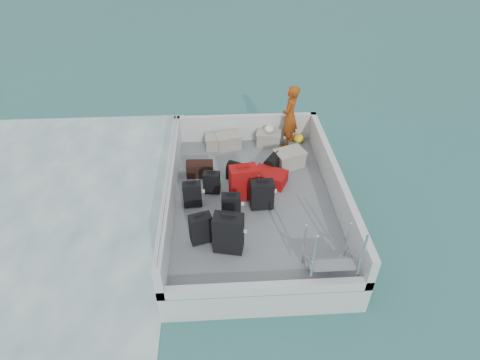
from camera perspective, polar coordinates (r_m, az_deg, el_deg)
The scene contains 23 objects.
ground at distance 9.04m, azimuth 1.82°, elevation -5.64°, with size 160.00×160.00×0.00m, color #164F4D.
wake_foam at distance 9.92m, azimuth -27.18°, elevation -6.13°, with size 10.00×10.00×0.00m, color white.
ferry_hull at distance 8.84m, azimuth 1.86°, elevation -4.22°, with size 3.60×5.00×0.60m, color silver.
deck at distance 8.64m, azimuth 1.90°, elevation -2.69°, with size 3.30×4.70×0.02m, color slate.
deck_fittings at distance 8.18m, azimuth 4.56°, elevation -2.00°, with size 3.60×5.00×0.90m.
suitcase_0 at distance 7.52m, azimuth -5.58°, elevation -6.96°, with size 0.41×0.23×0.64m, color black.
suitcase_1 at distance 8.34m, azimuth -6.80°, elevation -2.08°, with size 0.38×0.22×0.57m, color black.
suitcase_2 at distance 8.66m, azimuth -4.03°, elevation -0.38°, with size 0.35×0.21×0.51m, color black.
suitcase_3 at distance 7.28m, azimuth -1.66°, elevation -7.64°, with size 0.54×0.31×0.81m, color black.
suitcase_4 at distance 8.00m, azimuth -1.27°, elevation -3.78°, with size 0.38×0.22×0.57m, color black.
suitcase_5 at distance 8.42m, azimuth 0.46°, elevation -0.40°, with size 0.56×0.34×0.77m, color #A00D0C.
suitcase_7 at distance 8.22m, azimuth 3.14°, elevation -2.13°, with size 0.47×0.27×0.66m, color black.
suitcase_8 at distance 9.00m, azimuth 4.24°, elevation 0.39°, with size 0.48×0.73×0.29m, color #A00D0C.
duffel_0 at distance 9.23m, azimuth -5.72°, elevation 1.50°, with size 0.60×0.30×0.32m, color black, non-canonical shape.
duffel_1 at distance 9.10m, azimuth -0.42°, elevation 1.10°, with size 0.42×0.30×0.32m, color black, non-canonical shape.
duffel_2 at distance 9.37m, azimuth 4.71°, elevation 2.17°, with size 0.49×0.30×0.32m, color black, non-canonical shape.
crate_0 at distance 10.14m, azimuth -3.28°, elevation 5.28°, with size 0.54×0.37×0.32m, color #A9A593.
crate_1 at distance 10.16m, azimuth -1.67°, elevation 5.49°, with size 0.58×0.40×0.35m, color #A9A593.
crate_2 at distance 10.30m, azimuth 4.11°, elevation 5.86°, with size 0.58×0.40×0.35m, color #A9A593.
crate_3 at distance 9.54m, azimuth 7.03°, elevation 2.97°, with size 0.64×0.44×0.39m, color #A9A593.
yellow_bag at distance 10.52m, azimuth 8.36°, elevation 5.88°, with size 0.28×0.26×0.22m, color yellow.
white_bag at distance 10.16m, azimuth 4.17°, elevation 7.12°, with size 0.24×0.24×0.18m, color white.
passenger at distance 10.08m, azimuth 7.11°, elevation 9.00°, with size 0.59×0.38×1.59m, color #D25313.
Camera 1 is at (-0.67, -6.56, 6.19)m, focal length 30.00 mm.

